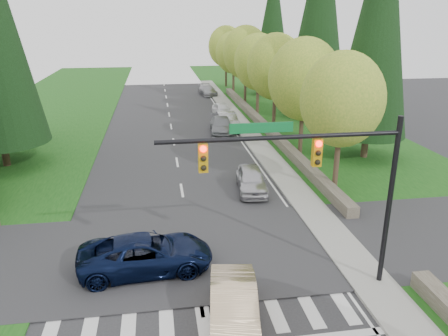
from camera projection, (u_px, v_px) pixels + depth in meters
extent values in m
cube|color=#154813|center=(351.00, 158.00, 32.80)|extent=(14.00, 110.00, 0.06)
cube|color=#28282B|center=(192.00, 252.00, 19.74)|extent=(120.00, 8.00, 0.10)
cube|color=gray|center=(266.00, 153.00, 33.77)|extent=(1.80, 80.00, 0.13)
cube|color=gray|center=(255.00, 154.00, 33.65)|extent=(0.20, 80.00, 0.13)
cube|color=#4C4438|center=(263.00, 125.00, 41.39)|extent=(0.70, 40.00, 0.70)
cylinder|color=black|center=(389.00, 205.00, 16.39)|extent=(0.20, 0.20, 6.80)
cylinder|color=black|center=(282.00, 137.00, 14.85)|extent=(8.60, 0.16, 0.16)
cube|color=#0C662D|center=(262.00, 128.00, 14.68)|extent=(2.20, 0.04, 0.35)
cube|color=#BF8C0C|center=(317.00, 152.00, 15.23)|extent=(0.32, 0.24, 1.00)
sphere|color=#FF0C05|center=(319.00, 144.00, 14.99)|extent=(0.22, 0.22, 0.22)
cube|color=#BF8C0C|center=(203.00, 158.00, 14.65)|extent=(0.32, 0.24, 1.00)
sphere|color=#FF0C05|center=(203.00, 149.00, 14.41)|extent=(0.22, 0.22, 0.22)
cylinder|color=#38281C|center=(337.00, 154.00, 25.88)|extent=(0.32, 0.32, 4.76)
ellipsoid|color=#5C8A25|center=(342.00, 100.00, 24.81)|extent=(4.80, 4.80, 5.52)
cylinder|color=#38281C|center=(301.00, 125.00, 32.40)|extent=(0.32, 0.32, 4.93)
ellipsoid|color=#5C8A25|center=(304.00, 79.00, 31.29)|extent=(5.20, 5.20, 5.98)
cylinder|color=#38281C|center=(274.00, 106.00, 38.88)|extent=(0.32, 0.32, 5.04)
ellipsoid|color=#5C8A25|center=(276.00, 67.00, 37.75)|extent=(5.00, 5.00, 5.75)
cylinder|color=#38281C|center=(258.00, 94.00, 45.46)|extent=(0.32, 0.32, 4.82)
ellipsoid|color=#5C8A25|center=(259.00, 62.00, 44.38)|extent=(5.00, 5.00, 5.75)
cylinder|color=#38281C|center=(245.00, 83.00, 51.95)|extent=(0.32, 0.32, 5.15)
ellipsoid|color=#5C8A25|center=(246.00, 52.00, 50.80)|extent=(5.40, 5.40, 6.21)
cylinder|color=#38281C|center=(233.00, 77.00, 58.53)|extent=(0.32, 0.32, 4.70)
ellipsoid|color=#5C8A25|center=(234.00, 52.00, 57.47)|extent=(4.80, 4.80, 5.52)
cylinder|color=#38281C|center=(226.00, 70.00, 65.02)|extent=(0.32, 0.32, 4.98)
ellipsoid|color=#5C8A25|center=(226.00, 46.00, 63.91)|extent=(5.20, 5.20, 5.98)
cylinder|color=#38281C|center=(5.00, 153.00, 30.73)|extent=(0.50, 0.50, 2.00)
cylinder|color=#38281C|center=(2.00, 132.00, 36.04)|extent=(0.50, 0.50, 2.00)
cylinder|color=#38281C|center=(365.00, 145.00, 32.63)|extent=(0.50, 0.50, 2.00)
cone|color=black|center=(379.00, 21.00, 29.72)|extent=(5.44, 5.44, 16.00)
cylinder|color=#38281C|center=(313.00, 108.00, 45.83)|extent=(0.50, 0.50, 2.00)
cone|color=black|center=(320.00, 8.00, 42.60)|extent=(6.12, 6.12, 18.00)
cylinder|color=#38281C|center=(270.00, 87.00, 58.75)|extent=(0.50, 0.50, 2.00)
cone|color=black|center=(273.00, 22.00, 56.01)|extent=(5.10, 5.10, 15.00)
imported|color=#D5B68E|center=(234.00, 308.00, 14.81)|extent=(2.18, 4.73, 1.50)
imported|color=black|center=(146.00, 254.00, 18.11)|extent=(5.69, 2.92, 1.54)
imported|color=#B7B6BB|center=(252.00, 180.00, 26.44)|extent=(2.14, 4.42, 1.45)
imported|color=slate|center=(222.00, 126.00, 39.40)|extent=(2.43, 5.13, 1.45)
imported|color=#A8A8AC|center=(227.00, 121.00, 40.83)|extent=(1.88, 4.80, 1.56)
imported|color=white|center=(222.00, 110.00, 46.45)|extent=(1.97, 4.11, 1.35)
imported|color=#9A9B9F|center=(208.00, 90.00, 58.52)|extent=(2.40, 4.73, 1.31)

